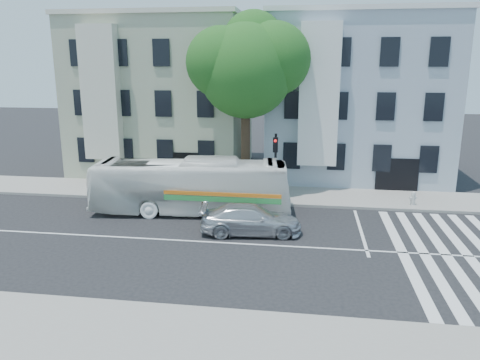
% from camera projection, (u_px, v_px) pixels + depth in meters
% --- Properties ---
extents(ground, '(120.00, 120.00, 0.00)m').
position_uv_depth(ground, '(221.00, 243.00, 21.33)').
color(ground, black).
rests_on(ground, ground).
extents(sidewalk_far, '(80.00, 4.00, 0.15)m').
position_uv_depth(sidewalk_far, '(244.00, 194.00, 28.99)').
color(sidewalk_far, gray).
rests_on(sidewalk_far, ground).
extents(sidewalk_near, '(80.00, 4.00, 0.15)m').
position_uv_depth(sidewalk_near, '(171.00, 342.00, 13.64)').
color(sidewalk_near, gray).
rests_on(sidewalk_near, ground).
extents(building_left, '(12.00, 10.00, 11.00)m').
position_uv_depth(building_left, '(165.00, 96.00, 35.36)').
color(building_left, '#A0AB8F').
rests_on(building_left, ground).
extents(building_right, '(12.00, 10.00, 11.00)m').
position_uv_depth(building_right, '(355.00, 98.00, 33.41)').
color(building_right, '#9EADBC').
rests_on(building_right, ground).
extents(street_tree, '(7.30, 5.90, 11.10)m').
position_uv_depth(street_tree, '(247.00, 65.00, 27.80)').
color(street_tree, '#2D2116').
rests_on(street_tree, ground).
extents(bus, '(3.61, 10.93, 2.99)m').
position_uv_depth(bus, '(191.00, 186.00, 25.28)').
color(bus, white).
rests_on(bus, ground).
extents(sedan, '(2.51, 5.02, 1.40)m').
position_uv_depth(sedan, '(251.00, 219.00, 22.34)').
color(sedan, silver).
rests_on(sedan, ground).
extents(hedge, '(8.47, 2.73, 0.70)m').
position_uv_depth(hedge, '(189.00, 193.00, 27.68)').
color(hedge, '#2E591D').
rests_on(hedge, sidewalk_far).
extents(traffic_signal, '(0.43, 0.53, 4.12)m').
position_uv_depth(traffic_signal, '(275.00, 160.00, 26.42)').
color(traffic_signal, black).
rests_on(traffic_signal, ground).
extents(fire_hydrant, '(0.44, 0.28, 0.78)m').
position_uv_depth(fire_hydrant, '(413.00, 198.00, 26.45)').
color(fire_hydrant, '#B3B3AF').
rests_on(fire_hydrant, sidewalk_far).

